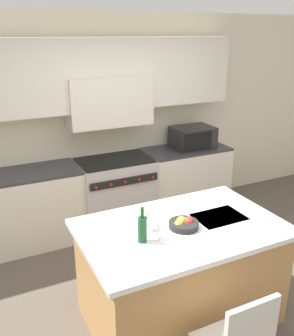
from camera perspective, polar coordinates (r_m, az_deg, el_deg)
The scene contains 10 objects.
ground_plane at distance 3.84m, azimuth 5.60°, elevation -19.88°, with size 10.00×10.00×0.00m, color brown.
back_cabinetry at distance 4.86m, azimuth -6.44°, elevation 9.66°, with size 10.00×0.46×2.70m.
back_counter at distance 4.96m, azimuth -4.95°, elevation -3.71°, with size 3.35×0.62×0.92m.
range_stove at distance 4.95m, azimuth -4.86°, elevation -3.80°, with size 0.96×0.70×0.92m.
microwave at distance 5.27m, azimuth 6.96°, elevation 4.67°, with size 0.56×0.43×0.29m.
kitchen_island at distance 3.43m, azimuth 5.07°, elevation -15.50°, with size 1.70×1.09×0.92m.
wine_bottle at distance 2.91m, azimuth -0.74°, elevation -9.22°, with size 0.07×0.07×0.29m.
wine_glass_near at distance 2.94m, azimuth 1.41°, elevation -8.71°, with size 0.08×0.08×0.18m.
wine_glass_far at distance 3.13m, azimuth -0.23°, elevation -6.80°, with size 0.08×0.08×0.18m.
fruit_bowl at distance 3.16m, azimuth 5.62°, elevation -8.46°, with size 0.25×0.25×0.09m.
Camera 1 is at (-1.60, -2.48, 2.46)m, focal length 40.00 mm.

